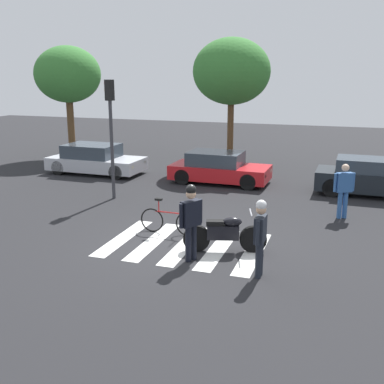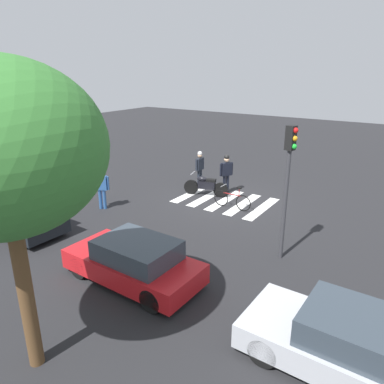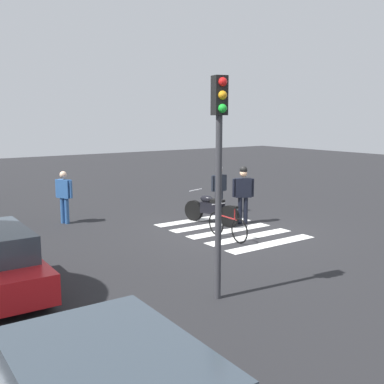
# 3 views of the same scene
# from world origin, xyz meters

# --- Properties ---
(ground_plane) EXTENTS (60.00, 60.00, 0.00)m
(ground_plane) POSITION_xyz_m (0.00, 0.00, 0.00)
(ground_plane) COLOR #232326
(police_motorcycle) EXTENTS (2.07, 0.83, 1.06)m
(police_motorcycle) POSITION_xyz_m (1.09, -0.12, 0.47)
(police_motorcycle) COLOR black
(police_motorcycle) RESTS_ON ground_plane
(leaning_bicycle) EXTENTS (1.77, 0.46, 1.01)m
(leaning_bicycle) POSITION_xyz_m (-0.71, 0.68, 0.38)
(leaning_bicycle) COLOR black
(leaning_bicycle) RESTS_ON ground_plane
(officer_on_foot) EXTENTS (0.23, 0.67, 1.77)m
(officer_on_foot) POSITION_xyz_m (2.19, -1.31, 1.02)
(officer_on_foot) COLOR #1E232D
(officer_on_foot) RESTS_ON ground_plane
(officer_by_motorcycle) EXTENTS (0.43, 0.62, 1.89)m
(officer_by_motorcycle) POSITION_xyz_m (0.47, -0.93, 1.11)
(officer_by_motorcycle) COLOR black
(officer_by_motorcycle) RESTS_ON ground_plane
(pedestrian_bystander) EXTENTS (0.61, 0.41, 1.71)m
(pedestrian_bystander) POSITION_xyz_m (3.85, 3.75, 0.98)
(pedestrian_bystander) COLOR #2D5999
(pedestrian_bystander) RESTS_ON ground_plane
(crosswalk_stripes) EXTENTS (4.05, 3.00, 0.01)m
(crosswalk_stripes) POSITION_xyz_m (0.00, 0.00, 0.00)
(crosswalk_stripes) COLOR silver
(crosswalk_stripes) RESTS_ON ground_plane
(traffic_light_pole) EXTENTS (0.35, 0.29, 4.16)m
(traffic_light_pole) POSITION_xyz_m (-4.00, 3.62, 2.80)
(traffic_light_pole) COLOR #38383D
(traffic_light_pole) RESTS_ON ground_plane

